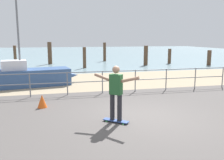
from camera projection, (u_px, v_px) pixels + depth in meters
ground_plane at (151, 128)px, 6.92m from camera, size 24.00×10.00×0.04m
beach_strip at (100, 81)px, 14.59m from camera, size 24.00×6.00×0.04m
sea_surface at (70, 53)px, 41.44m from camera, size 72.00×50.00×0.04m
railing_fence at (102, 79)px, 11.10m from camera, size 12.69×0.05×1.05m
sailboat at (30, 76)px, 12.85m from camera, size 5.06×2.13×4.58m
skateboard at (116, 121)px, 7.34m from camera, size 0.74×0.67×0.08m
skateboarder at (116, 90)px, 7.18m from camera, size 1.16×1.00×1.65m
groyne_post_0 at (15, 57)px, 20.92m from camera, size 0.25×0.25×1.88m
groyne_post_1 at (50, 53)px, 23.35m from camera, size 0.39×0.39×2.13m
groyne_post_2 at (84, 58)px, 20.36m from camera, size 0.28×0.28×1.76m
groyne_post_3 at (105, 52)px, 26.37m from camera, size 0.31×0.31×2.02m
groyne_post_4 at (146, 56)px, 22.37m from camera, size 0.38×0.38×1.82m
groyne_post_5 at (169, 56)px, 23.99m from camera, size 0.32×0.32×1.46m
groyne_post_6 at (209, 58)px, 22.48m from camera, size 0.37×0.37×1.40m
traffic_cone at (42, 101)px, 8.87m from camera, size 0.36×0.36×0.50m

